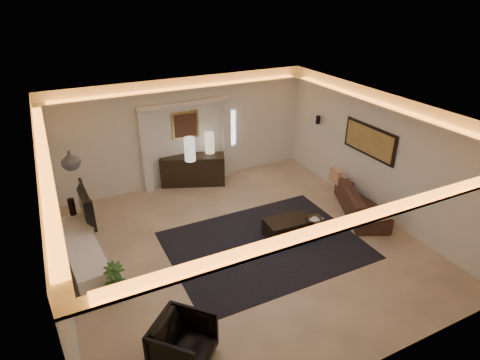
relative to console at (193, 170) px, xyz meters
name	(u,v)px	position (x,y,z in m)	size (l,w,h in m)	color
floor	(244,245)	(-0.06, -3.25, -0.40)	(7.00, 7.00, 0.00)	beige
ceiling	(245,114)	(-0.06, -3.25, 2.50)	(7.00, 7.00, 0.00)	white
wall_back	(185,132)	(-0.06, 0.25, 1.05)	(7.00, 7.00, 0.00)	silver
wall_front	(368,296)	(-0.06, -6.75, 1.05)	(7.00, 7.00, 0.00)	silver
wall_left	(54,228)	(-3.56, -3.25, 1.05)	(7.00, 7.00, 0.00)	silver
wall_right	(378,155)	(3.44, -3.25, 1.05)	(7.00, 7.00, 0.00)	silver
cove_soffit	(245,129)	(-0.06, -3.25, 2.22)	(7.00, 7.00, 0.04)	silver
daylight_slit	(231,128)	(1.29, 0.23, 0.95)	(0.25, 0.03, 1.00)	white
area_rug	(265,245)	(0.34, -3.45, -0.39)	(4.00, 3.00, 0.01)	black
pilaster_left	(145,152)	(-1.21, 0.15, 0.70)	(0.22, 0.20, 2.20)	silver
pilaster_right	(226,139)	(1.09, 0.15, 0.70)	(0.22, 0.20, 2.20)	silver
alcove_header	(185,104)	(-0.06, 0.15, 1.85)	(2.52, 0.20, 0.12)	silver
painting_frame	(185,125)	(-0.06, 0.22, 1.25)	(0.74, 0.04, 0.74)	tan
painting_canvas	(186,125)	(-0.06, 0.19, 1.25)	(0.62, 0.02, 0.62)	#4C2D1E
art_panel_frame	(370,141)	(3.41, -2.95, 1.30)	(0.04, 1.64, 0.74)	black
art_panel_gold	(369,141)	(3.38, -2.95, 1.30)	(0.02, 1.50, 0.62)	tan
wall_sconce	(318,120)	(3.32, -1.05, 1.28)	(0.12, 0.12, 0.22)	black
wall_niche	(50,182)	(-3.50, -1.85, 1.25)	(0.10, 0.55, 0.04)	silver
console	(193,170)	(0.00, 0.00, 0.00)	(1.73, 0.54, 0.87)	black
lamp_left	(190,151)	(-0.15, -0.27, 0.69)	(0.28, 0.28, 0.63)	silver
lamp_right	(210,144)	(0.52, 0.00, 0.69)	(0.26, 0.26, 0.58)	beige
media_ledge	(82,252)	(-3.21, -2.31, -0.18)	(0.60, 2.42, 0.45)	white
tv	(81,206)	(-3.03, -1.46, 0.41)	(0.16, 1.25, 0.72)	black
figurine	(72,207)	(-3.21, -1.10, 0.24)	(0.14, 0.14, 0.38)	black
ginger_jar	(70,160)	(-3.06, -1.45, 1.47)	(0.38, 0.38, 0.39)	slate
plant	(115,281)	(-2.80, -3.62, -0.05)	(0.39, 0.39, 0.69)	#316227
sofa	(362,202)	(3.09, -3.31, -0.10)	(0.79, 2.03, 0.59)	#46311B
throw_blanket	(378,215)	(2.68, -4.22, 0.15)	(0.50, 0.41, 0.05)	silver
throw_pillow	(335,176)	(3.09, -2.28, 0.15)	(0.11, 0.37, 0.37)	tan
coffee_table	(288,227)	(0.99, -3.34, -0.20)	(1.03, 0.56, 0.39)	black
bowl	(314,219)	(1.46, -3.62, 0.05)	(0.33, 0.33, 0.08)	black
magazine	(316,219)	(1.51, -3.62, 0.02)	(0.29, 0.21, 0.03)	beige
armchair	(183,343)	(-2.18, -5.46, -0.03)	(0.79, 0.82, 0.74)	black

